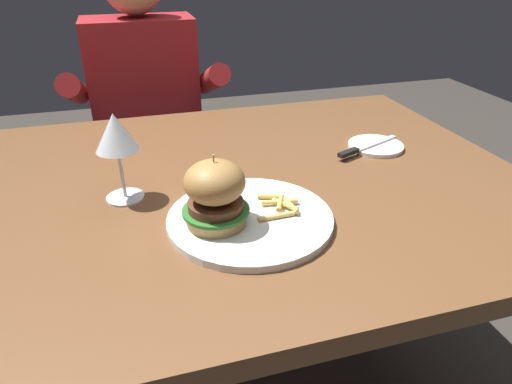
# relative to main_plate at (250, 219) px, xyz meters

# --- Properties ---
(dining_table) EXTENTS (1.36, 0.95, 0.74)m
(dining_table) POSITION_rel_main_plate_xyz_m (-0.03, 0.17, -0.09)
(dining_table) COLOR brown
(dining_table) RESTS_ON ground
(main_plate) EXTENTS (0.30, 0.30, 0.01)m
(main_plate) POSITION_rel_main_plate_xyz_m (0.00, 0.00, 0.00)
(main_plate) COLOR white
(main_plate) RESTS_ON dining_table
(burger_sandwich) EXTENTS (0.12, 0.12, 0.13)m
(burger_sandwich) POSITION_rel_main_plate_xyz_m (-0.06, -0.01, 0.07)
(burger_sandwich) COLOR tan
(burger_sandwich) RESTS_ON main_plate
(fries_pile) EXTENTS (0.09, 0.09, 0.02)m
(fries_pile) POSITION_rel_main_plate_xyz_m (0.06, 0.01, 0.01)
(fries_pile) COLOR #EABC5B
(fries_pile) RESTS_ON main_plate
(wine_glass) EXTENTS (0.08, 0.08, 0.18)m
(wine_glass) POSITION_rel_main_plate_xyz_m (-0.22, 0.16, 0.13)
(wine_glass) COLOR silver
(wine_glass) RESTS_ON dining_table
(bread_plate) EXTENTS (0.14, 0.14, 0.01)m
(bread_plate) POSITION_rel_main_plate_xyz_m (0.39, 0.25, -0.00)
(bread_plate) COLOR white
(bread_plate) RESTS_ON dining_table
(table_knife) EXTENTS (0.20, 0.09, 0.01)m
(table_knife) POSITION_rel_main_plate_xyz_m (0.35, 0.23, 0.01)
(table_knife) COLOR silver
(table_knife) RESTS_ON bread_plate
(diner_person) EXTENTS (0.51, 0.36, 1.18)m
(diner_person) POSITION_rel_main_plate_xyz_m (-0.12, 0.93, -0.18)
(diner_person) COLOR #282833
(diner_person) RESTS_ON ground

